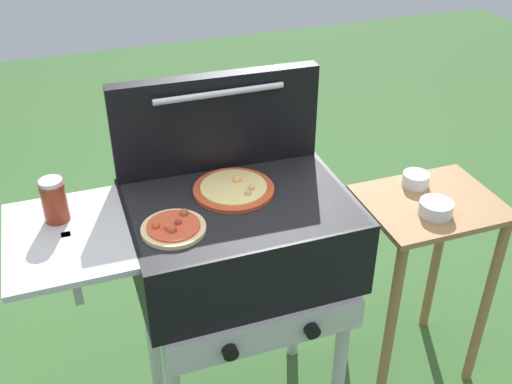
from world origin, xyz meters
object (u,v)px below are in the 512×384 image
(prep_table, at_px, (422,253))
(topping_bowl_far, at_px, (436,208))
(topping_bowl_near, at_px, (416,180))
(pizza_cheese, at_px, (234,189))
(sauce_jar, at_px, (54,200))
(pizza_pepperoni, at_px, (173,227))
(grill, at_px, (236,243))

(prep_table, xyz_separation_m, topping_bowl_far, (-0.03, -0.07, 0.24))
(topping_bowl_far, bearing_deg, prep_table, 64.03)
(prep_table, relative_size, topping_bowl_near, 8.35)
(pizza_cheese, height_order, sauce_jar, sauce_jar)
(pizza_cheese, height_order, pizza_pepperoni, same)
(pizza_cheese, xyz_separation_m, prep_table, (0.66, -0.05, -0.37))
(grill, relative_size, topping_bowl_far, 9.01)
(pizza_pepperoni, relative_size, sauce_jar, 1.38)
(grill, xyz_separation_m, topping_bowl_near, (0.67, 0.11, 0.02))
(pizza_cheese, distance_m, topping_bowl_near, 0.68)
(sauce_jar, relative_size, topping_bowl_far, 1.17)
(pizza_cheese, distance_m, pizza_pepperoni, 0.25)
(grill, xyz_separation_m, topping_bowl_far, (0.64, -0.06, 0.02))
(pizza_pepperoni, xyz_separation_m, sauce_jar, (-0.28, 0.15, 0.05))
(prep_table, bearing_deg, sauce_jar, 176.16)
(pizza_cheese, xyz_separation_m, pizza_pepperoni, (-0.21, -0.13, 0.00))
(pizza_pepperoni, distance_m, prep_table, 0.95)
(pizza_pepperoni, bearing_deg, sauce_jar, 151.58)
(topping_bowl_far, bearing_deg, sauce_jar, 172.63)
(pizza_pepperoni, relative_size, prep_table, 0.23)
(grill, relative_size, pizza_pepperoni, 5.54)
(pizza_cheese, relative_size, topping_bowl_far, 2.22)
(topping_bowl_near, bearing_deg, pizza_pepperoni, -168.23)
(pizza_pepperoni, bearing_deg, pizza_cheese, 32.12)
(pizza_cheese, height_order, topping_bowl_near, pizza_cheese)
(pizza_pepperoni, xyz_separation_m, topping_bowl_far, (0.84, 0.01, -0.13))
(pizza_cheese, distance_m, topping_bowl_far, 0.65)
(grill, height_order, pizza_cheese, pizza_cheese)
(pizza_cheese, bearing_deg, pizza_pepperoni, -147.88)
(prep_table, bearing_deg, topping_bowl_far, -115.97)
(pizza_pepperoni, xyz_separation_m, topping_bowl_near, (0.87, 0.18, -0.13))
(sauce_jar, height_order, prep_table, sauce_jar)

